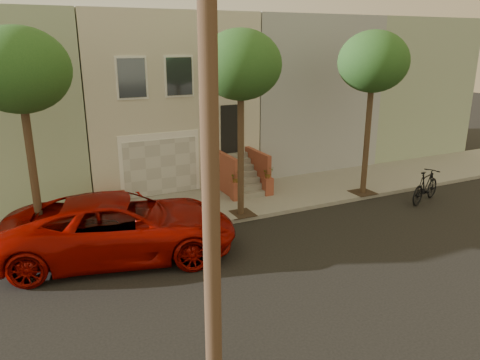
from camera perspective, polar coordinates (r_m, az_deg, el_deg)
name	(u,v)px	position (r m, az deg, el deg)	size (l,w,h in m)	color
ground	(270,271)	(12.81, 3.77, -11.22)	(90.00, 90.00, 0.00)	black
sidewalk	(200,207)	(17.22, -5.03, -3.40)	(40.00, 3.70, 0.15)	gray
house_row	(152,95)	(21.86, -10.86, 10.33)	(33.10, 11.70, 7.00)	beige
tree_left	(19,72)	(13.71, -25.75, 12.04)	(2.70, 2.57, 6.30)	#2D2116
tree_mid	(241,66)	(15.24, 0.10, 13.98)	(2.70, 2.57, 6.30)	#2D2116
tree_right	(373,63)	(18.33, 16.23, 13.83)	(2.70, 2.57, 6.30)	#2D2116
pickup_truck	(121,227)	(13.68, -14.52, -5.64)	(3.03, 6.58, 1.83)	#920701
motorcycle	(426,186)	(19.16, 22.08, -0.72)	(0.60, 2.14, 1.29)	black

